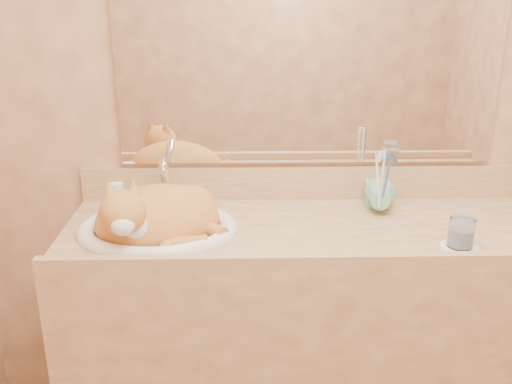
{
  "coord_description": "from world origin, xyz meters",
  "views": [
    {
      "loc": [
        -0.22,
        -0.95,
        1.58
      ],
      "look_at": [
        -0.18,
        0.7,
        0.98
      ],
      "focal_mm": 40.0,
      "sensor_mm": 36.0,
      "label": 1
    }
  ],
  "objects_px": {
    "toothbrush_cup": "(380,203)",
    "water_glass": "(461,233)",
    "soap_dispenser": "(379,186)",
    "sink_basin": "(157,209)",
    "cat": "(154,215)",
    "vanity_counter": "(309,340)"
  },
  "relations": [
    {
      "from": "toothbrush_cup",
      "to": "water_glass",
      "type": "relative_size",
      "value": 1.24
    },
    {
      "from": "soap_dispenser",
      "to": "toothbrush_cup",
      "type": "distance_m",
      "value": 0.07
    },
    {
      "from": "sink_basin",
      "to": "cat",
      "type": "relative_size",
      "value": 1.24
    },
    {
      "from": "vanity_counter",
      "to": "water_glass",
      "type": "distance_m",
      "value": 0.65
    },
    {
      "from": "vanity_counter",
      "to": "soap_dispenser",
      "type": "height_order",
      "value": "soap_dispenser"
    },
    {
      "from": "water_glass",
      "to": "sink_basin",
      "type": "bearing_deg",
      "value": 170.45
    },
    {
      "from": "cat",
      "to": "water_glass",
      "type": "bearing_deg",
      "value": -24.81
    },
    {
      "from": "vanity_counter",
      "to": "water_glass",
      "type": "xyz_separation_m",
      "value": [
        0.41,
        -0.17,
        0.48
      ]
    },
    {
      "from": "vanity_counter",
      "to": "cat",
      "type": "bearing_deg",
      "value": -175.83
    },
    {
      "from": "soap_dispenser",
      "to": "water_glass",
      "type": "relative_size",
      "value": 1.98
    },
    {
      "from": "sink_basin",
      "to": "water_glass",
      "type": "relative_size",
      "value": 5.68
    },
    {
      "from": "cat",
      "to": "toothbrush_cup",
      "type": "height_order",
      "value": "cat"
    },
    {
      "from": "soap_dispenser",
      "to": "water_glass",
      "type": "bearing_deg",
      "value": -56.31
    },
    {
      "from": "sink_basin",
      "to": "cat",
      "type": "bearing_deg",
      "value": -120.37
    },
    {
      "from": "sink_basin",
      "to": "cat",
      "type": "xyz_separation_m",
      "value": [
        -0.01,
        -0.02,
        -0.01
      ]
    },
    {
      "from": "toothbrush_cup",
      "to": "sink_basin",
      "type": "bearing_deg",
      "value": -172.08
    },
    {
      "from": "vanity_counter",
      "to": "soap_dispenser",
      "type": "xyz_separation_m",
      "value": [
        0.24,
        0.15,
        0.51
      ]
    },
    {
      "from": "vanity_counter",
      "to": "sink_basin",
      "type": "bearing_deg",
      "value": -177.68
    },
    {
      "from": "sink_basin",
      "to": "cat",
      "type": "height_order",
      "value": "cat"
    },
    {
      "from": "sink_basin",
      "to": "water_glass",
      "type": "bearing_deg",
      "value": -21.44
    },
    {
      "from": "cat",
      "to": "toothbrush_cup",
      "type": "bearing_deg",
      "value": -7.2
    },
    {
      "from": "water_glass",
      "to": "soap_dispenser",
      "type": "bearing_deg",
      "value": 118.08
    }
  ]
}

